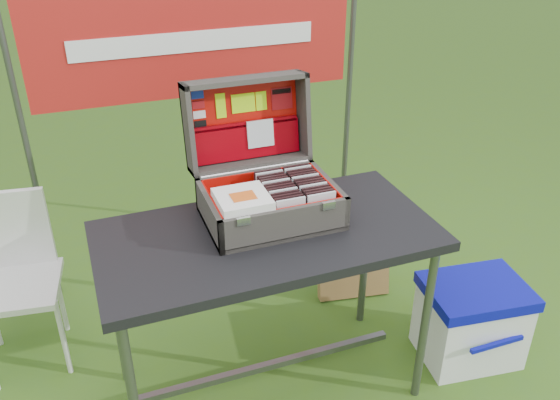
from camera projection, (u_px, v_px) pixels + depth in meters
name	position (u px, v px, depth m)	size (l,w,h in m)	color
ground	(273.00, 396.00, 2.60)	(80.00, 80.00, 0.00)	#3A6220
table	(268.00, 315.00, 2.46)	(1.30, 0.65, 0.81)	black
table_top	(267.00, 236.00, 2.27)	(1.30, 0.65, 0.04)	black
table_leg_fr	(425.00, 326.00, 2.43)	(0.04, 0.04, 0.77)	#59595B
table_leg_bl	(116.00, 311.00, 2.50)	(0.04, 0.04, 0.77)	#59595B
table_leg_br	(365.00, 257.00, 2.86)	(0.04, 0.04, 0.77)	#59595B
table_brace	(269.00, 366.00, 2.59)	(1.15, 0.03, 0.03)	#59595B
suitcase	(265.00, 157.00, 2.27)	(0.51, 0.52, 0.49)	#534F48
suitcase_base_bottom	(271.00, 217.00, 2.34)	(0.51, 0.36, 0.02)	#534F48
suitcase_base_wall_front	(286.00, 226.00, 2.17)	(0.51, 0.02, 0.14)	#534F48
suitcase_base_wall_back	(257.00, 185.00, 2.45)	(0.51, 0.02, 0.14)	#534F48
suitcase_base_wall_left	(209.00, 215.00, 2.23)	(0.02, 0.36, 0.14)	#534F48
suitcase_base_wall_right	(328.00, 194.00, 2.38)	(0.02, 0.36, 0.14)	#534F48
suitcase_liner_floor	(271.00, 214.00, 2.33)	(0.47, 0.32, 0.01)	red
suitcase_latch_left	(244.00, 221.00, 2.08)	(0.05, 0.01, 0.03)	silver
suitcase_latch_right	(329.00, 205.00, 2.18)	(0.05, 0.01, 0.03)	silver
suitcase_hinge	(256.00, 169.00, 2.43)	(0.02, 0.02, 0.46)	silver
suitcase_lid_back	(243.00, 119.00, 2.47)	(0.51, 0.36, 0.02)	#534F48
suitcase_lid_rim_far	(244.00, 80.00, 2.36)	(0.51, 0.02, 0.14)	#534F48
suitcase_lid_rim_near	(250.00, 162.00, 2.48)	(0.51, 0.02, 0.14)	#534F48
suitcase_lid_rim_left	(188.00, 130.00, 2.35)	(0.02, 0.36, 0.14)	#534F48
suitcase_lid_rim_right	(303.00, 115.00, 2.50)	(0.02, 0.36, 0.14)	#534F48
suitcase_lid_liner	(244.00, 120.00, 2.46)	(0.47, 0.32, 0.01)	red
suitcase_liner_wall_front	(285.00, 222.00, 2.17)	(0.47, 0.01, 0.12)	red
suitcase_liner_wall_back	(258.00, 184.00, 2.43)	(0.47, 0.01, 0.12)	red
suitcase_liner_wall_left	(212.00, 212.00, 2.23)	(0.01, 0.32, 0.12)	red
suitcase_liner_wall_right	(325.00, 192.00, 2.37)	(0.01, 0.32, 0.12)	red
suitcase_lid_pocket	(247.00, 141.00, 2.47)	(0.45, 0.15, 0.03)	#800008
suitcase_pocket_edge	(246.00, 124.00, 2.44)	(0.44, 0.02, 0.02)	#800008
suitcase_pocket_cd	(260.00, 134.00, 2.47)	(0.11, 0.11, 0.01)	silver
lid_sticker_cc_a	(197.00, 95.00, 2.36)	(0.05, 0.03, 0.00)	#1933B2
lid_sticker_cc_b	(198.00, 105.00, 2.37)	(0.05, 0.03, 0.00)	maroon
lid_sticker_cc_c	(199.00, 115.00, 2.38)	(0.05, 0.03, 0.00)	white
lid_sticker_cc_d	(200.00, 124.00, 2.40)	(0.05, 0.03, 0.00)	black
lid_card_neon_tall	(221.00, 106.00, 2.40)	(0.04, 0.10, 0.00)	#ABE90E
lid_card_neon_main	(243.00, 103.00, 2.43)	(0.10, 0.08, 0.00)	#ABE90E
lid_card_neon_small	(261.00, 101.00, 2.45)	(0.05, 0.08, 0.00)	#ABE90E
lid_sticker_band	(282.00, 98.00, 2.48)	(0.09, 0.09, 0.00)	maroon
lid_sticker_band_bar	(281.00, 91.00, 2.47)	(0.08, 0.02, 0.00)	black
cd_left_0	(291.00, 214.00, 2.19)	(0.11, 0.01, 0.13)	silver
cd_left_1	(289.00, 212.00, 2.21)	(0.11, 0.01, 0.13)	black
cd_left_2	(287.00, 209.00, 2.23)	(0.11, 0.01, 0.13)	black
cd_left_3	(285.00, 207.00, 2.24)	(0.11, 0.01, 0.13)	black
cd_left_4	(283.00, 204.00, 2.26)	(0.11, 0.01, 0.13)	silver
cd_left_5	(281.00, 202.00, 2.28)	(0.11, 0.01, 0.13)	black
cd_left_6	(280.00, 200.00, 2.29)	(0.11, 0.01, 0.13)	black
cd_left_7	(278.00, 197.00, 2.31)	(0.11, 0.01, 0.13)	black
cd_left_8	(276.00, 195.00, 2.33)	(0.11, 0.01, 0.13)	silver
cd_left_9	(274.00, 193.00, 2.34)	(0.11, 0.01, 0.13)	black
cd_left_10	(273.00, 191.00, 2.36)	(0.11, 0.01, 0.13)	black
cd_left_11	(271.00, 188.00, 2.38)	(0.11, 0.01, 0.13)	black
cd_left_12	(269.00, 186.00, 2.39)	(0.11, 0.01, 0.13)	silver
cd_left_13	(268.00, 184.00, 2.41)	(0.11, 0.01, 0.13)	black
cd_right_0	(321.00, 209.00, 2.23)	(0.11, 0.01, 0.13)	silver
cd_right_1	(319.00, 206.00, 2.25)	(0.11, 0.01, 0.13)	black
cd_right_2	(317.00, 204.00, 2.26)	(0.11, 0.01, 0.13)	black
cd_right_3	(315.00, 201.00, 2.28)	(0.11, 0.01, 0.13)	black
cd_right_4	(313.00, 199.00, 2.30)	(0.11, 0.01, 0.13)	silver
cd_right_5	(311.00, 197.00, 2.31)	(0.11, 0.01, 0.13)	black
cd_right_6	(309.00, 194.00, 2.33)	(0.11, 0.01, 0.13)	black
cd_right_7	(307.00, 192.00, 2.35)	(0.11, 0.01, 0.13)	black
cd_right_8	(305.00, 190.00, 2.36)	(0.11, 0.01, 0.13)	silver
cd_right_9	(303.00, 188.00, 2.38)	(0.11, 0.01, 0.13)	black
cd_right_10	(301.00, 186.00, 2.40)	(0.11, 0.01, 0.13)	black
cd_right_11	(299.00, 183.00, 2.41)	(0.11, 0.01, 0.13)	black
cd_right_12	(298.00, 181.00, 2.43)	(0.11, 0.01, 0.13)	silver
cd_right_13	(296.00, 179.00, 2.45)	(0.11, 0.01, 0.13)	black
songbook_0	(243.00, 202.00, 2.18)	(0.19, 0.19, 0.01)	white
songbook_1	(243.00, 201.00, 2.18)	(0.19, 0.19, 0.01)	white
songbook_2	(243.00, 199.00, 2.17)	(0.19, 0.19, 0.01)	white
songbook_3	(242.00, 198.00, 2.17)	(0.19, 0.19, 0.01)	white
songbook_4	(242.00, 197.00, 2.17)	(0.19, 0.19, 0.01)	white
songbook_5	(242.00, 196.00, 2.17)	(0.19, 0.19, 0.01)	white
songbook_graphic	(243.00, 196.00, 2.16)	(0.09, 0.07, 0.00)	#D85919
cooler	(471.00, 321.00, 2.73)	(0.45, 0.34, 0.40)	white
cooler_body	(470.00, 325.00, 2.75)	(0.43, 0.32, 0.34)	white
cooler_lid	(477.00, 291.00, 2.65)	(0.45, 0.34, 0.05)	#0A0D9F
cooler_handle	(497.00, 344.00, 2.58)	(0.27, 0.02, 0.02)	#0A0D9F
chair	(17.00, 289.00, 2.61)	(0.36, 0.40, 0.80)	silver
chair_seat	(16.00, 288.00, 2.61)	(0.36, 0.36, 0.03)	silver
chair_backrest	(8.00, 230.00, 2.65)	(0.36, 0.03, 0.38)	silver
chair_leg_fr	(63.00, 338.00, 2.63)	(0.02, 0.02, 0.41)	silver
chair_leg_br	(60.00, 297.00, 2.88)	(0.02, 0.02, 0.41)	silver
chair_upright_right	(45.00, 225.00, 2.70)	(0.02, 0.02, 0.38)	silver
cardboard_box	(353.00, 261.00, 3.15)	(0.38, 0.06, 0.40)	olive
banner_post_left	(28.00, 150.00, 2.83)	(0.03, 0.03, 1.70)	#59595B
banner_post_right	(348.00, 107.00, 3.35)	(0.03, 0.03, 1.70)	#59595B
banner	(196.00, 41.00, 2.87)	(1.60, 0.01, 0.55)	#A71B17
banner_text	(196.00, 41.00, 2.86)	(1.20, 0.00, 0.10)	white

